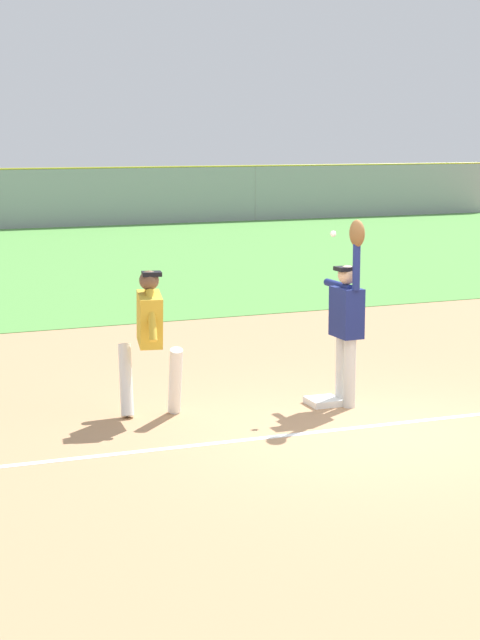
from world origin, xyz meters
name	(u,v)px	position (x,y,z in m)	size (l,w,h in m)	color
ground_plane	(361,430)	(0.00, 0.00, 0.00)	(82.20, 82.20, 0.00)	tan
outfield_grass	(32,261)	(0.00, 17.16, 0.01)	(43.01, 19.63, 0.01)	#549342
chalk_foul_line	(9,466)	(-3.87, 0.25, 0.00)	(12.00, 0.10, 0.01)	white
first_base	(323,401)	(0.13, 1.15, 0.04)	(0.38, 0.38, 0.08)	white
fielder	(347,315)	(0.36, 1.00, 1.12)	(0.28, 0.89, 2.28)	silver
runner	(150,332)	(-1.97, 1.50, 1.00)	(0.75, 0.84, 1.72)	white
baseball	(333,234)	(0.29, 1.25, 2.08)	(0.07, 0.07, 0.07)	white
parked_car_red	(125,200)	(6.76, 30.96, 0.67)	(4.44, 2.19, 1.25)	#B21E1E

